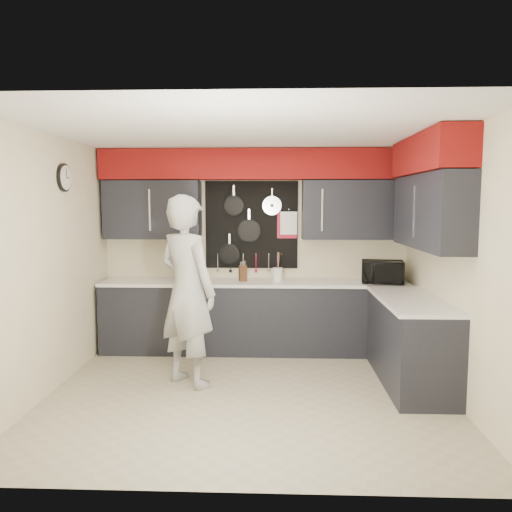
{
  "coord_description": "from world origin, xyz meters",
  "views": [
    {
      "loc": [
        0.26,
        -4.86,
        1.91
      ],
      "look_at": [
        0.06,
        0.5,
        1.34
      ],
      "focal_mm": 35.0,
      "sensor_mm": 36.0,
      "label": 1
    }
  ],
  "objects_px": {
    "coffee_maker": "(189,266)",
    "person": "(187,291)",
    "microwave": "(382,272)",
    "knife_block": "(243,273)",
    "utensil_crock": "(278,274)"
  },
  "relations": [
    {
      "from": "microwave",
      "to": "utensil_crock",
      "type": "relative_size",
      "value": 3.0
    },
    {
      "from": "microwave",
      "to": "person",
      "type": "relative_size",
      "value": 0.25
    },
    {
      "from": "knife_block",
      "to": "utensil_crock",
      "type": "height_order",
      "value": "knife_block"
    },
    {
      "from": "coffee_maker",
      "to": "knife_block",
      "type": "bearing_deg",
      "value": 6.45
    },
    {
      "from": "coffee_maker",
      "to": "person",
      "type": "distance_m",
      "value": 1.26
    },
    {
      "from": "utensil_crock",
      "to": "knife_block",
      "type": "bearing_deg",
      "value": -173.27
    },
    {
      "from": "microwave",
      "to": "knife_block",
      "type": "height_order",
      "value": "microwave"
    },
    {
      "from": "knife_block",
      "to": "person",
      "type": "distance_m",
      "value": 1.29
    },
    {
      "from": "utensil_crock",
      "to": "coffee_maker",
      "type": "height_order",
      "value": "coffee_maker"
    },
    {
      "from": "microwave",
      "to": "knife_block",
      "type": "bearing_deg",
      "value": -174.05
    },
    {
      "from": "utensil_crock",
      "to": "microwave",
      "type": "bearing_deg",
      "value": -5.7
    },
    {
      "from": "knife_block",
      "to": "utensil_crock",
      "type": "xyz_separation_m",
      "value": [
        0.44,
        0.05,
        -0.02
      ]
    },
    {
      "from": "utensil_crock",
      "to": "person",
      "type": "distance_m",
      "value": 1.56
    },
    {
      "from": "microwave",
      "to": "coffee_maker",
      "type": "bearing_deg",
      "value": -174.68
    },
    {
      "from": "microwave",
      "to": "knife_block",
      "type": "xyz_separation_m",
      "value": [
        -1.75,
        0.08,
        -0.04
      ]
    }
  ]
}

